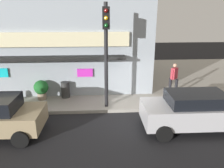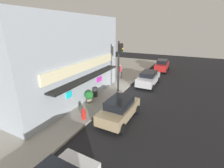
% 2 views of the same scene
% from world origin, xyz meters
% --- Properties ---
extents(ground_plane, '(51.08, 51.08, 0.00)m').
position_xyz_m(ground_plane, '(0.00, 0.00, 0.00)').
color(ground_plane, black).
extents(sidewalk, '(34.05, 11.38, 0.16)m').
position_xyz_m(sidewalk, '(0.00, 5.69, 0.08)').
color(sidewalk, '#A39E93').
rests_on(sidewalk, ground_plane).
extents(corner_building, '(12.01, 8.59, 7.10)m').
position_xyz_m(corner_building, '(-4.28, 5.90, 3.71)').
color(corner_building, '#9EA8B2').
rests_on(corner_building, sidewalk).
extents(traffic_light, '(0.32, 0.58, 4.94)m').
position_xyz_m(traffic_light, '(-0.99, 0.35, 3.33)').
color(traffic_light, black).
rests_on(traffic_light, sidewalk).
extents(trash_can, '(0.47, 0.47, 0.88)m').
position_xyz_m(trash_can, '(-3.20, 1.83, 0.61)').
color(trash_can, '#2D2D2D').
rests_on(trash_can, sidewalk).
extents(pedestrian, '(0.49, 0.51, 1.80)m').
position_xyz_m(pedestrian, '(2.89, 1.94, 1.15)').
color(pedestrian, black).
rests_on(pedestrian, sidewalk).
extents(potted_plant_by_doorway, '(0.77, 0.77, 1.06)m').
position_xyz_m(potted_plant_by_doorway, '(-4.45, 1.64, 0.77)').
color(potted_plant_by_doorway, gray).
rests_on(potted_plant_by_doorway, sidewalk).
extents(parked_car_silver, '(4.33, 2.01, 1.59)m').
position_xyz_m(parked_car_silver, '(2.57, -1.71, 0.83)').
color(parked_car_silver, '#B7B7BC').
rests_on(parked_car_silver, ground_plane).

